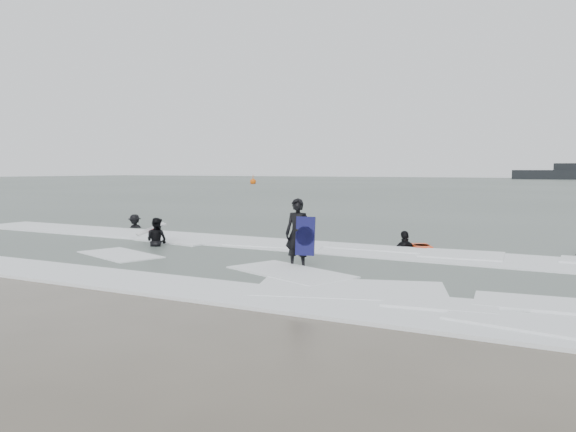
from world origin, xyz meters
The scene contains 9 objects.
ground centered at (0.00, 0.00, 0.00)m, with size 320.00×320.00×0.00m, color brown.
sea centered at (0.00, 80.00, 0.06)m, with size 320.00×320.00×0.00m, color #47544C.
surfer_centre centered at (1.49, 2.73, 0.00)m, with size 0.65×0.43×1.79m, color black.
surfer_wading centered at (-4.21, 3.96, 0.00)m, with size 0.73×0.57×1.51m, color black.
surfer_breaker centered at (-8.70, 7.73, 0.00)m, with size 0.95×0.55×1.47m, color black.
surfer_right_near centered at (2.88, 7.46, 0.00)m, with size 1.01×0.42×1.72m, color black.
surf_foam centered at (0.00, 3.70, 0.04)m, with size 30.03×9.06×0.09m.
bodyboards centered at (0.16, 4.79, 0.50)m, with size 8.91×5.60×1.25m.
buoy centered at (-41.36, 70.03, 0.42)m, with size 1.00×1.00×1.65m.
Camera 1 is at (7.87, -9.73, 2.50)m, focal length 35.00 mm.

